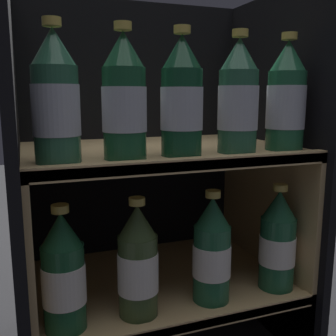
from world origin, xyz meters
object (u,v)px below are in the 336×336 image
bottle_lower_front_0 (64,275)px  bottle_lower_front_1 (138,264)px  bottle_lower_front_3 (278,242)px  bottle_lower_front_2 (212,252)px  bottle_upper_front_1 (124,100)px  bottle_upper_front_4 (286,100)px  bottle_upper_front_3 (238,100)px  bottle_upper_front_2 (183,100)px  bottle_upper_front_0 (56,101)px

bottle_lower_front_0 → bottle_lower_front_1: 0.14m
bottle_lower_front_3 → bottle_lower_front_1: bearing=-180.0°
bottle_lower_front_1 → bottle_lower_front_2: same height
bottle_upper_front_1 → bottle_upper_front_4: same height
bottle_lower_front_0 → bottle_upper_front_3: bearing=0.0°
bottle_upper_front_2 → bottle_lower_front_3: 0.39m
bottle_upper_front_3 → bottle_lower_front_0: 0.47m
bottle_upper_front_2 → bottle_upper_front_0: bearing=-180.0°
bottle_upper_front_0 → bottle_lower_front_2: (0.30, 0.00, -0.31)m
bottle_lower_front_0 → bottle_upper_front_4: bearing=0.0°
bottle_upper_front_1 → bottle_lower_front_2: (0.18, 0.00, -0.31)m
bottle_upper_front_0 → bottle_upper_front_3: same height
bottle_upper_front_1 → bottle_lower_front_2: bottle_upper_front_1 is taller
bottle_upper_front_2 → bottle_lower_front_2: bottle_upper_front_2 is taller
bottle_upper_front_3 → bottle_lower_front_1: bottle_upper_front_3 is taller
bottle_lower_front_1 → bottle_upper_front_2: bearing=0.0°
bottle_upper_front_1 → bottle_lower_front_0: 0.33m
bottle_upper_front_1 → bottle_upper_front_3: 0.23m
bottle_lower_front_3 → bottle_upper_front_2: bearing=180.0°
bottle_lower_front_1 → bottle_lower_front_2: size_ratio=1.00×
bottle_upper_front_1 → bottle_lower_front_3: bottle_upper_front_1 is taller
bottle_lower_front_0 → bottle_lower_front_2: size_ratio=1.00×
bottle_upper_front_0 → bottle_upper_front_1: same height
bottle_upper_front_4 → bottle_lower_front_3: 0.31m
bottle_upper_front_4 → bottle_lower_front_0: 0.56m
bottle_upper_front_4 → bottle_lower_front_2: size_ratio=1.00×
bottle_lower_front_0 → bottle_lower_front_1: (0.14, -0.00, -0.00)m
bottle_upper_front_3 → bottle_upper_front_4: (0.11, 0.00, -0.00)m
bottle_upper_front_1 → bottle_upper_front_2: (0.11, 0.00, -0.00)m
bottle_upper_front_0 → bottle_lower_front_2: bearing=0.0°
bottle_lower_front_1 → bottle_upper_front_1: bearing=180.0°
bottle_upper_front_1 → bottle_upper_front_2: same height
bottle_upper_front_4 → bottle_lower_front_2: 0.35m
bottle_upper_front_2 → bottle_upper_front_3: 0.12m
bottle_lower_front_1 → bottle_lower_front_3: bearing=0.0°
bottle_upper_front_1 → bottle_upper_front_2: bearing=0.0°
bottle_lower_front_3 → bottle_upper_front_1: bearing=180.0°
bottle_upper_front_0 → bottle_lower_front_3: 0.55m
bottle_upper_front_3 → bottle_upper_front_4: 0.11m
bottle_upper_front_4 → bottle_lower_front_3: bearing=180.0°
bottle_upper_front_2 → bottle_lower_front_3: size_ratio=1.00×
bottle_upper_front_4 → bottle_upper_front_3: bearing=180.0°
bottle_lower_front_1 → bottle_upper_front_3: bearing=0.0°
bottle_upper_front_1 → bottle_lower_front_0: size_ratio=1.00×
bottle_upper_front_1 → bottle_lower_front_1: bearing=-0.0°
bottle_upper_front_2 → bottle_upper_front_4: bearing=-0.0°
bottle_upper_front_2 → bottle_upper_front_3: size_ratio=1.00×
bottle_upper_front_1 → bottle_lower_front_1: size_ratio=1.00×
bottle_lower_front_3 → bottle_upper_front_0: bearing=180.0°
bottle_upper_front_0 → bottle_upper_front_3: size_ratio=1.00×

